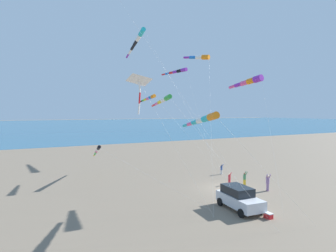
{
  "coord_description": "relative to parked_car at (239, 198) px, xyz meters",
  "views": [
    {
      "loc": [
        23.06,
        -18.52,
        7.93
      ],
      "look_at": [
        -2.35,
        -5.57,
        6.53
      ],
      "focal_mm": 30.16,
      "sensor_mm": 36.0,
      "label": 1
    }
  ],
  "objects": [
    {
      "name": "ground_plane",
      "position": [
        -5.51,
        3.08,
        -0.95
      ],
      "size": [
        600.0,
        600.0,
        0.0
      ],
      "primitive_type": "plane",
      "color": "#756654"
    },
    {
      "name": "ocean_water_strip",
      "position": [
        -170.51,
        3.08,
        -0.95
      ],
      "size": [
        240.0,
        600.0,
        0.01
      ],
      "primitive_type": "cube",
      "color": "#285B7A",
      "rests_on": "ground_plane"
    },
    {
      "name": "parked_car",
      "position": [
        0.0,
        0.0,
        0.0
      ],
      "size": [
        4.45,
        2.38,
        1.85
      ],
      "color": "silver",
      "rests_on": "ground_plane"
    },
    {
      "name": "cooler_box",
      "position": [
        2.52,
        0.64,
        -0.74
      ],
      "size": [
        0.62,
        0.42,
        0.42
      ],
      "color": "red",
      "rests_on": "ground_plane"
    },
    {
      "name": "person_adult_flyer",
      "position": [
        -2.86,
        6.22,
        0.01
      ],
      "size": [
        0.62,
        0.56,
        1.77
      ],
      "color": "#8E6B9E",
      "rests_on": "ground_plane"
    },
    {
      "name": "person_child_green_jacket",
      "position": [
        -6.56,
        4.4,
        -0.21
      ],
      "size": [
        0.49,
        0.47,
        1.37
      ],
      "color": "#B72833",
      "rests_on": "ground_plane"
    },
    {
      "name": "person_child_grey_jacket",
      "position": [
        -11.12,
        6.84,
        -0.23
      ],
      "size": [
        0.44,
        0.36,
        1.32
      ],
      "color": "silver",
      "rests_on": "ground_plane"
    },
    {
      "name": "person_bystander_far",
      "position": [
        -5.6,
        5.68,
        -0.13
      ],
      "size": [
        0.4,
        0.49,
        1.5
      ],
      "color": "gold",
      "rests_on": "ground_plane"
    },
    {
      "name": "kite_windsock_red_high_left",
      "position": [
        -9.83,
        2.6,
        13.24
      ],
      "size": [
        12.22,
        6.21,
        14.54
      ],
      "color": "orange",
      "rests_on": "ground_plane"
    },
    {
      "name": "kite_windsock_white_trailing",
      "position": [
        -14.36,
        -1.78,
        8.69
      ],
      "size": [
        7.68,
        7.91,
        10.07
      ],
      "color": "orange",
      "rests_on": "ground_plane"
    },
    {
      "name": "kite_delta_long_streamer_right",
      "position": [
        -1.26,
        -8.11,
        9.2
      ],
      "size": [
        2.83,
        6.15,
        10.64
      ],
      "color": "white",
      "rests_on": "ground_plane"
    },
    {
      "name": "kite_windsock_magenta_far_left",
      "position": [
        -25.69,
        8.33,
        14.04
      ],
      "size": [
        18.46,
        2.77,
        15.36
      ],
      "color": "purple",
      "rests_on": "ground_plane"
    },
    {
      "name": "kite_windsock_purple_drifting",
      "position": [
        -3.48,
        4.17,
        9.96
      ],
      "size": [
        8.97,
        2.73,
        11.46
      ],
      "color": "purple",
      "rests_on": "ground_plane"
    },
    {
      "name": "kite_windsock_long_streamer_left",
      "position": [
        -15.37,
        -7.95,
        2.51
      ],
      "size": [
        18.54,
        6.26,
        4.33
      ],
      "color": "black",
      "rests_on": "ground_plane"
    },
    {
      "name": "kite_windsock_blue_topmost",
      "position": [
        -12.69,
        -3.99,
        15.0
      ],
      "size": [
        18.59,
        4.34,
        16.74
      ],
      "color": "#1EB7C6",
      "rests_on": "ground_plane"
    },
    {
      "name": "kite_windsock_orange_high_right",
      "position": [
        -0.01,
        -3.59,
        6.41
      ],
      "size": [
        9.0,
        6.62,
        7.98
      ],
      "color": "orange",
      "rests_on": "ground_plane"
    },
    {
      "name": "kite_windsock_black_fish_shape",
      "position": [
        -2.86,
        -5.49,
        7.92
      ],
      "size": [
        10.35,
        5.31,
        9.28
      ],
      "color": "green",
      "rests_on": "ground_plane"
    }
  ]
}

